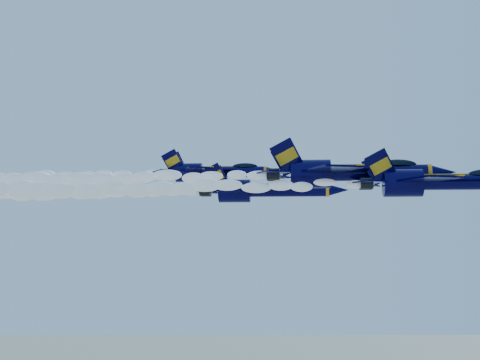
# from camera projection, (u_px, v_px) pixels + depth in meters

# --- Properties ---
(jet_lead) EXTENTS (17.91, 14.69, 6.65)m
(jet_lead) POSITION_uv_depth(u_px,v_px,m) (439.00, 182.00, 66.06)
(jet_lead) COLOR #02002D
(smoke_trail_jet_lead) EXTENTS (44.88, 2.14, 1.92)m
(smoke_trail_jet_lead) POSITION_uv_depth(u_px,v_px,m) (141.00, 188.00, 68.73)
(smoke_trail_jet_lead) COLOR white
(jet_second) EXTENTS (19.65, 16.12, 7.30)m
(jet_second) POSITION_uv_depth(u_px,v_px,m) (348.00, 172.00, 70.07)
(jet_second) COLOR #02002D
(smoke_trail_jet_second) EXTENTS (44.88, 2.35, 2.11)m
(smoke_trail_jet_second) POSITION_uv_depth(u_px,v_px,m) (63.00, 179.00, 72.81)
(smoke_trail_jet_second) COLOR white
(jet_third) EXTENTS (18.66, 15.31, 6.93)m
(jet_third) POSITION_uv_depth(u_px,v_px,m) (264.00, 190.00, 84.04)
(jet_third) COLOR #02002D
(smoke_trail_jet_third) EXTENTS (44.88, 2.23, 2.01)m
(smoke_trail_jet_third) POSITION_uv_depth(u_px,v_px,m) (30.00, 195.00, 86.75)
(smoke_trail_jet_third) COLOR white
(jet_fourth) EXTENTS (16.34, 13.40, 6.07)m
(jet_fourth) POSITION_uv_depth(u_px,v_px,m) (213.00, 172.00, 88.79)
(jet_fourth) COLOR #02002D
(smoke_trail_jet_fourth) EXTENTS (44.88, 1.95, 1.76)m
(smoke_trail_jet_fourth) POSITION_uv_depth(u_px,v_px,m) (0.00, 177.00, 91.40)
(smoke_trail_jet_fourth) COLOR white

